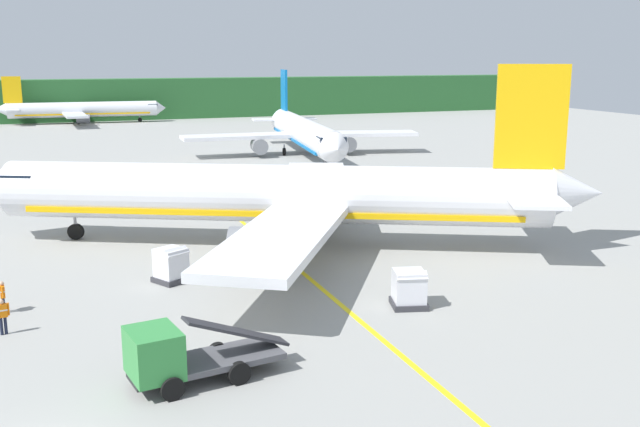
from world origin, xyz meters
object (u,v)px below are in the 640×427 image
(crew_loader_left, at_px, (3,294))
(cargo_container_mid, at_px, (409,289))
(cargo_container_near, at_px, (171,265))
(airliner_mid_apron, at_px, (303,132))
(service_truck_baggage, at_px, (180,356))
(airliner_far_taxiway, at_px, (82,110))
(crew_marshaller, at_px, (2,314))
(airliner_foreground, at_px, (280,195))

(crew_loader_left, bearing_deg, cargo_container_mid, -17.95)
(cargo_container_near, bearing_deg, cargo_container_mid, -38.32)
(airliner_mid_apron, height_order, service_truck_baggage, airliner_mid_apron)
(cargo_container_mid, bearing_deg, airliner_far_taxiway, 95.37)
(service_truck_baggage, height_order, crew_marshaller, service_truck_baggage)
(airliner_foreground, height_order, crew_loader_left, airliner_foreground)
(service_truck_baggage, xyz_separation_m, crew_marshaller, (-6.67, 7.94, -0.20))
(cargo_container_near, bearing_deg, service_truck_baggage, -97.56)
(crew_marshaller, bearing_deg, airliner_mid_apron, 58.09)
(cargo_container_mid, distance_m, crew_marshaller, 19.21)
(cargo_container_mid, distance_m, crew_loader_left, 20.07)
(cargo_container_mid, xyz_separation_m, crew_loader_left, (-19.09, 6.18, 0.00))
(airliner_foreground, distance_m, crew_loader_left, 18.61)
(airliner_mid_apron, distance_m, crew_marshaller, 61.48)
(airliner_far_taxiway, xyz_separation_m, cargo_container_mid, (10.55, -112.26, -1.56))
(airliner_mid_apron, bearing_deg, airliner_foreground, -111.09)
(cargo_container_mid, bearing_deg, cargo_container_near, 141.68)
(airliner_far_taxiway, xyz_separation_m, cargo_container_near, (0.02, -103.93, -1.53))
(airliner_foreground, relative_size, crew_loader_left, 24.10)
(airliner_far_taxiway, xyz_separation_m, crew_marshaller, (-8.40, -109.17, -1.52))
(airliner_mid_apron, bearing_deg, service_truck_baggage, -113.24)
(crew_marshaller, bearing_deg, cargo_container_mid, -9.26)
(airliner_mid_apron, height_order, airliner_far_taxiway, airliner_mid_apron)
(airliner_mid_apron, height_order, crew_marshaller, airliner_mid_apron)
(airliner_foreground, height_order, airliner_far_taxiway, airliner_foreground)
(airliner_foreground, bearing_deg, service_truck_baggage, -117.71)
(airliner_far_taxiway, xyz_separation_m, crew_loader_left, (-8.54, -106.08, -1.56))
(airliner_foreground, height_order, cargo_container_mid, airliner_foreground)
(airliner_foreground, bearing_deg, cargo_container_near, -145.16)
(service_truck_baggage, relative_size, crew_marshaller, 3.94)
(service_truck_baggage, bearing_deg, airliner_far_taxiway, 89.15)
(airliner_mid_apron, relative_size, airliner_far_taxiway, 1.19)
(airliner_foreground, distance_m, airliner_far_taxiway, 98.60)
(cargo_container_near, height_order, crew_loader_left, cargo_container_near)
(airliner_mid_apron, distance_m, service_truck_baggage, 65.44)
(airliner_far_taxiway, relative_size, service_truck_baggage, 4.69)
(cargo_container_mid, xyz_separation_m, crew_marshaller, (-18.96, 3.09, 0.04))
(airliner_far_taxiway, relative_size, crew_loader_left, 19.10)
(cargo_container_mid, relative_size, crew_marshaller, 1.27)
(airliner_mid_apron, relative_size, cargo_container_mid, 17.36)
(airliner_foreground, distance_m, cargo_container_near, 10.22)
(airliner_far_taxiway, distance_m, crew_marshaller, 109.50)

